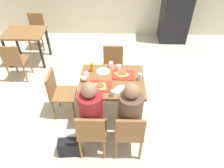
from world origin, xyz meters
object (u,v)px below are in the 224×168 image
at_px(chair_left_end, 58,91).
at_px(person_in_red, 92,112).
at_px(paper_plate_center, 103,71).
at_px(plastic_cup_d, 119,68).
at_px(foil_bundle, 84,78).
at_px(background_chair_far, 36,28).
at_px(plastic_cup_c, 86,75).
at_px(handbag, 70,147).
at_px(tray_red_near, 100,86).
at_px(background_chair_near, 15,60).
at_px(plastic_cup_a, 111,65).
at_px(plastic_cup_b, 113,93).
at_px(condiment_bottle, 92,67).
at_px(soda_can, 140,77).
at_px(pizza_slice_b, 122,73).
at_px(background_table, 25,37).
at_px(chair_near_right, 129,132).
at_px(main_table, 112,85).
at_px(tray_red_far, 123,75).
at_px(pizza_slice_a, 100,86).
at_px(drink_fridge, 177,6).
at_px(chair_near_left, 92,131).
at_px(person_in_brown_jacket, 130,112).
at_px(chair_far_side, 113,64).
at_px(paper_plate_near_edge, 122,90).

relative_size(chair_left_end, person_in_red, 0.68).
xyz_separation_m(paper_plate_center, plastic_cup_d, (0.26, 0.04, 0.05)).
distance_m(foil_bundle, background_chair_far, 2.89).
bearing_deg(plastic_cup_c, handbag, -102.40).
relative_size(tray_red_near, paper_plate_center, 1.64).
distance_m(person_in_red, background_chair_near, 2.38).
bearing_deg(chair_left_end, plastic_cup_a, 22.66).
height_order(plastic_cup_b, condiment_bottle, condiment_bottle).
relative_size(plastic_cup_a, soda_can, 0.82).
relative_size(pizza_slice_b, background_table, 0.24).
relative_size(chair_near_right, condiment_bottle, 5.38).
bearing_deg(main_table, plastic_cup_a, 94.04).
bearing_deg(tray_red_far, handbag, -129.42).
bearing_deg(chair_near_right, plastic_cup_b, 117.28).
bearing_deg(pizza_slice_a, main_table, 43.44).
xyz_separation_m(chair_near_right, tray_red_near, (-0.44, 0.66, 0.26)).
bearing_deg(chair_near_right, pizza_slice_a, 123.79).
bearing_deg(drink_fridge, chair_near_left, -116.74).
relative_size(chair_left_end, handbag, 2.69).
bearing_deg(chair_near_right, main_table, 107.55).
bearing_deg(drink_fridge, person_in_brown_jacket, -110.72).
relative_size(soda_can, foil_bundle, 1.22).
relative_size(chair_far_side, plastic_cup_b, 8.61).
xyz_separation_m(chair_near_right, plastic_cup_b, (-0.23, 0.45, 0.30)).
relative_size(person_in_brown_jacket, tray_red_near, 3.53).
height_order(pizza_slice_b, drink_fridge, drink_fridge).
bearing_deg(person_in_red, foil_bundle, 105.45).
xyz_separation_m(tray_red_near, background_table, (-1.81, 1.81, -0.14)).
bearing_deg(background_chair_near, main_table, -25.00).
bearing_deg(foil_bundle, chair_near_left, -77.19).
relative_size(chair_left_end, plastic_cup_b, 8.61).
relative_size(main_table, handbag, 3.21).
bearing_deg(background_table, foil_bundle, -47.24).
bearing_deg(paper_plate_near_edge, foil_bundle, 160.07).
height_order(person_in_red, paper_plate_near_edge, person_in_red).
distance_m(person_in_red, paper_plate_near_edge, 0.60).
bearing_deg(handbag, plastic_cup_b, 36.29).
xyz_separation_m(person_in_red, background_table, (-1.74, 2.33, -0.12)).
height_order(person_in_red, foil_bundle, person_in_red).
xyz_separation_m(main_table, tray_red_far, (0.18, 0.13, 0.11)).
relative_size(tray_red_far, background_chair_near, 0.42).
distance_m(person_in_brown_jacket, plastic_cup_c, 0.99).
bearing_deg(foil_bundle, handbag, -101.93).
height_order(soda_can, drink_fridge, drink_fridge).
bearing_deg(drink_fridge, person_in_red, -117.65).
xyz_separation_m(paper_plate_center, condiment_bottle, (-0.18, 0.00, 0.08)).
distance_m(tray_red_near, pizza_slice_a, 0.02).
relative_size(pizza_slice_b, background_chair_far, 0.25).
height_order(chair_left_end, drink_fridge, drink_fridge).
distance_m(plastic_cup_d, drink_fridge, 2.97).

